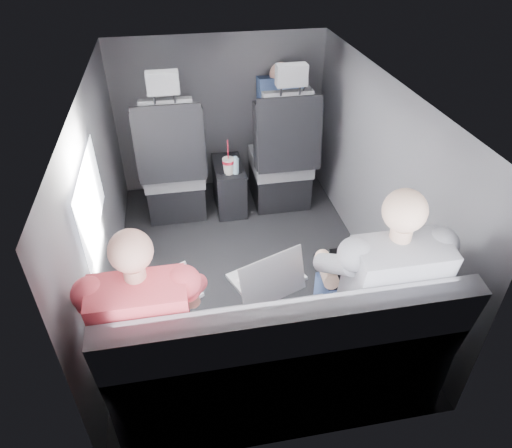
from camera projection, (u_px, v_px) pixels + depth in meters
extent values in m
plane|color=black|center=(246.00, 270.00, 3.32)|extent=(2.60, 2.60, 0.00)
plane|color=#B2B2AD|center=(243.00, 87.00, 2.53)|extent=(2.60, 2.60, 0.00)
cube|color=#56565B|center=(100.00, 205.00, 2.79)|extent=(0.02, 2.60, 1.35)
cube|color=#56565B|center=(377.00, 178.00, 3.06)|extent=(0.02, 2.60, 1.35)
cube|color=#56565B|center=(221.00, 115.00, 3.97)|extent=(1.80, 0.02, 1.35)
cube|color=#56565B|center=(296.00, 352.00, 1.89)|extent=(1.80, 0.02, 1.35)
cube|color=white|center=(91.00, 200.00, 2.42)|extent=(0.02, 0.75, 0.42)
cube|color=black|center=(289.00, 126.00, 3.46)|extent=(0.35, 0.11, 0.59)
cube|color=black|center=(177.00, 193.00, 3.90)|extent=(0.46, 0.48, 0.30)
cube|color=slate|center=(174.00, 171.00, 3.75)|extent=(0.48, 0.46, 0.14)
cube|color=slate|center=(170.00, 140.00, 3.38)|extent=(0.38, 0.18, 0.61)
cube|color=black|center=(140.00, 146.00, 3.36)|extent=(0.08, 0.21, 0.53)
cube|color=black|center=(200.00, 141.00, 3.43)|extent=(0.08, 0.21, 0.53)
cube|color=black|center=(170.00, 145.00, 3.33)|extent=(0.50, 0.11, 0.58)
cube|color=slate|center=(163.00, 83.00, 3.09)|extent=(0.22, 0.10, 0.15)
cube|color=black|center=(279.00, 184.00, 4.03)|extent=(0.46, 0.48, 0.30)
cube|color=slate|center=(280.00, 162.00, 3.88)|extent=(0.48, 0.46, 0.14)
cube|color=slate|center=(288.00, 131.00, 3.51)|extent=(0.38, 0.18, 0.61)
cube|color=black|center=(260.00, 136.00, 3.49)|extent=(0.08, 0.21, 0.53)
cube|color=black|center=(315.00, 132.00, 3.56)|extent=(0.08, 0.21, 0.53)
cube|color=black|center=(290.00, 135.00, 3.46)|extent=(0.50, 0.11, 0.58)
cube|color=slate|center=(291.00, 75.00, 3.22)|extent=(0.22, 0.10, 0.15)
cube|color=black|center=(229.00, 186.00, 3.91)|extent=(0.24, 0.48, 0.40)
cylinder|color=black|center=(224.00, 172.00, 3.68)|extent=(0.09, 0.09, 0.01)
cylinder|color=black|center=(237.00, 171.00, 3.70)|extent=(0.09, 0.09, 0.01)
cube|color=slate|center=(278.00, 366.00, 2.37)|extent=(1.60, 0.50, 0.45)
cube|color=slate|center=(293.00, 342.00, 1.92)|extent=(1.60, 0.17, 0.47)
cylinder|color=red|center=(228.00, 162.00, 3.61)|extent=(0.10, 0.10, 0.02)
cylinder|color=white|center=(228.00, 159.00, 3.60)|extent=(0.10, 0.10, 0.01)
cylinder|color=red|center=(228.00, 149.00, 3.55)|extent=(0.01, 0.01, 0.16)
cylinder|color=#A8CAE3|center=(236.00, 166.00, 3.64)|extent=(0.05, 0.05, 0.13)
cylinder|color=#A8CAE3|center=(235.00, 158.00, 3.60)|extent=(0.03, 0.03, 0.02)
cube|color=white|center=(161.00, 296.00, 2.27)|extent=(0.42, 0.38, 0.02)
cube|color=silver|center=(161.00, 297.00, 2.26)|extent=(0.32, 0.26, 0.00)
cube|color=white|center=(161.00, 284.00, 2.33)|extent=(0.12, 0.10, 0.00)
cube|color=white|center=(159.00, 300.00, 2.07)|extent=(0.34, 0.23, 0.24)
cube|color=silver|center=(159.00, 299.00, 2.08)|extent=(0.30, 0.19, 0.21)
cube|color=#B4B4B9|center=(266.00, 277.00, 2.39)|extent=(0.42, 0.36, 0.02)
cube|color=silver|center=(267.00, 277.00, 2.37)|extent=(0.32, 0.23, 0.00)
cube|color=#B4B4B9|center=(264.00, 266.00, 2.44)|extent=(0.12, 0.09, 0.00)
cube|color=#B4B4B9|center=(273.00, 279.00, 2.19)|extent=(0.36, 0.20, 0.24)
cube|color=silver|center=(273.00, 278.00, 2.20)|extent=(0.31, 0.17, 0.20)
cube|color=black|center=(349.00, 266.00, 2.46)|extent=(0.35, 0.25, 0.02)
cube|color=black|center=(350.00, 266.00, 2.44)|extent=(0.28, 0.14, 0.00)
cube|color=black|center=(344.00, 256.00, 2.51)|extent=(0.10, 0.06, 0.00)
cube|color=black|center=(362.00, 267.00, 2.27)|extent=(0.34, 0.08, 0.22)
cube|color=silver|center=(361.00, 266.00, 2.28)|extent=(0.30, 0.06, 0.19)
cube|color=#35353B|center=(130.00, 330.00, 2.19)|extent=(0.14, 0.42, 0.12)
cube|color=#35353B|center=(174.00, 324.00, 2.23)|extent=(0.14, 0.42, 0.12)
cube|color=#35353B|center=(140.00, 335.00, 2.54)|extent=(0.12, 0.12, 0.45)
cube|color=#35353B|center=(178.00, 330.00, 2.57)|extent=(0.12, 0.12, 0.45)
cube|color=#C03F4A|center=(144.00, 325.00, 1.91)|extent=(0.38, 0.26, 0.52)
sphere|color=#D99C87|center=(131.00, 251.00, 1.72)|extent=(0.17, 0.17, 0.17)
cylinder|color=#D99C87|center=(107.00, 299.00, 2.16)|extent=(0.11, 0.27, 0.12)
cylinder|color=#D99C87|center=(188.00, 288.00, 2.22)|extent=(0.11, 0.27, 0.12)
cube|color=navy|center=(346.00, 300.00, 2.35)|extent=(0.15, 0.45, 0.13)
cube|color=navy|center=(387.00, 294.00, 2.39)|extent=(0.15, 0.45, 0.13)
cube|color=navy|center=(327.00, 307.00, 2.71)|extent=(0.13, 0.13, 0.45)
cube|color=navy|center=(363.00, 302.00, 2.75)|extent=(0.13, 0.13, 0.45)
cube|color=gray|center=(391.00, 288.00, 2.06)|extent=(0.41, 0.28, 0.56)
sphere|color=beige|center=(405.00, 211.00, 1.86)|extent=(0.19, 0.19, 0.19)
cylinder|color=beige|center=(327.00, 269.00, 2.31)|extent=(0.12, 0.29, 0.12)
cylinder|color=beige|center=(402.00, 259.00, 2.37)|extent=(0.12, 0.29, 0.12)
cube|color=navy|center=(280.00, 109.00, 3.80)|extent=(0.37, 0.24, 0.54)
sphere|color=#D99C87|center=(281.00, 74.00, 3.65)|extent=(0.19, 0.19, 0.19)
cube|color=navy|center=(278.00, 138.00, 4.02)|extent=(0.32, 0.37, 0.11)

